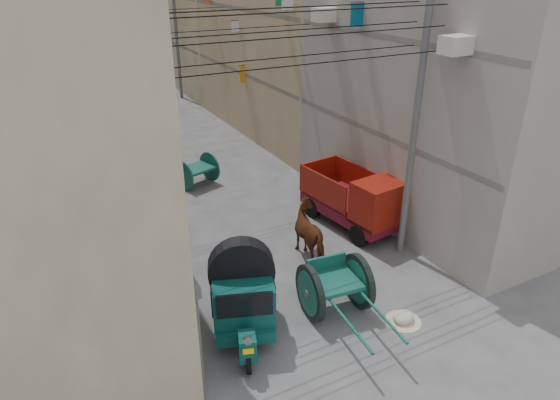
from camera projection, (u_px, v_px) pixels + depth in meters
shutters_left at (121, 204)px, 15.38m from camera, size 0.18×14.40×2.88m
signboards at (146, 66)px, 25.16m from camera, size 8.22×40.52×5.67m
utility_poles at (173, 71)px, 21.21m from camera, size 7.40×22.20×8.00m
overhead_cables at (187, 6)px, 17.94m from camera, size 7.40×22.52×1.12m
auto_rickshaw at (242, 292)px, 11.89m from camera, size 2.16×2.85×1.94m
tonga_cart at (335, 286)px, 12.71m from camera, size 1.69×3.41×1.49m
mini_truck at (360, 204)px, 16.54m from camera, size 2.05×3.82×2.05m
second_cart at (197, 170)px, 20.03m from camera, size 1.71×1.60×1.23m
feed_sack at (403, 317)px, 12.59m from camera, size 0.57×0.45×0.28m
horse at (313, 233)px, 15.05m from camera, size 1.02×2.04×1.68m
distant_car_white at (119, 105)px, 28.94m from camera, size 2.57×4.11×1.30m
distant_car_grey at (131, 78)px, 35.74m from camera, size 1.78×3.98×1.27m
distant_car_green at (84, 57)px, 43.20m from camera, size 2.51×4.70×1.30m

